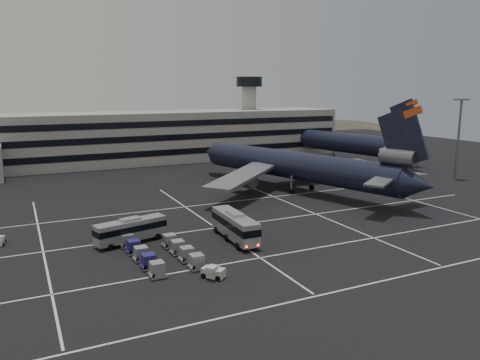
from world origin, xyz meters
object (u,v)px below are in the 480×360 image
(bus_far, at_px, (131,229))
(uld_cluster, at_px, (159,253))
(bus_near, at_px, (235,225))
(trijet_main, at_px, (297,165))

(bus_far, relative_size, uld_cluster, 0.74)
(bus_far, bearing_deg, bus_near, -124.83)
(trijet_main, xyz_separation_m, uld_cluster, (-36.01, -25.68, -4.39))
(trijet_main, distance_m, uld_cluster, 44.45)
(trijet_main, relative_size, bus_far, 5.58)
(bus_far, bearing_deg, uld_cluster, 178.56)
(uld_cluster, bearing_deg, bus_near, 13.20)
(bus_near, distance_m, uld_cluster, 11.84)
(bus_near, bearing_deg, trijet_main, 44.98)
(bus_far, distance_m, uld_cluster, 7.97)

